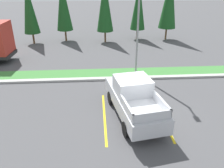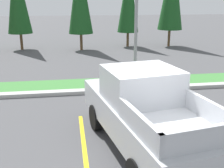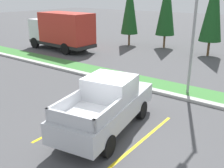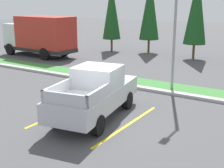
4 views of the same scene
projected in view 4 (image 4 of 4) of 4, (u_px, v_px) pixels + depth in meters
ground_plane at (99, 121)px, 12.50m from camera, size 120.00×120.00×0.00m
parking_line_near at (67, 110)px, 13.66m from camera, size 0.12×4.80×0.01m
parking_line_far at (128, 125)px, 12.05m from camera, size 0.12×4.80×0.01m
curb_strip at (152, 90)px, 16.55m from camera, size 56.00×0.40×0.15m
grass_median at (161, 86)px, 17.45m from camera, size 56.00×1.80×0.06m
pickup_truck_main at (95, 93)px, 12.63m from camera, size 2.76×5.47×2.10m
cargo_truck_distant at (40, 35)px, 26.44m from camera, size 6.90×2.74×3.40m
street_light at (175, 10)px, 15.70m from camera, size 0.24×1.49×7.33m
cypress_tree_leftmost at (112, 10)px, 28.64m from camera, size 1.69×1.69×6.49m
cypress_tree_left_inner at (150, 8)px, 27.57m from camera, size 1.79×1.79×6.89m
cypress_tree_center at (197, 8)px, 24.51m from camera, size 1.81×1.81×6.96m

